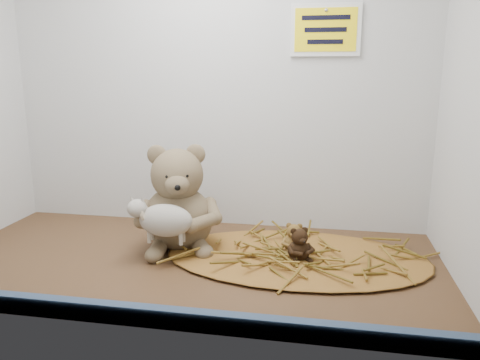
% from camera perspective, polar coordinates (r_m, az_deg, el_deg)
% --- Properties ---
extents(alcove_shell, '(1.20, 0.60, 0.90)m').
position_cam_1_polar(alcove_shell, '(1.14, -5.55, 13.32)').
color(alcove_shell, '#3C2815').
rests_on(alcove_shell, ground).
extents(front_rail, '(1.19, 0.02, 0.04)m').
position_cam_1_polar(front_rail, '(0.89, -11.71, -15.83)').
color(front_rail, '#394D6D').
rests_on(front_rail, shelf_floor).
extents(straw_bed, '(0.64, 0.37, 0.01)m').
position_cam_1_polar(straw_bed, '(1.16, 6.85, -9.26)').
color(straw_bed, brown).
rests_on(straw_bed, shelf_floor).
extents(main_teddy, '(0.28, 0.28, 0.27)m').
position_cam_1_polar(main_teddy, '(1.20, -7.60, -2.06)').
color(main_teddy, '#7F6D4E').
rests_on(main_teddy, shelf_floor).
extents(toy_lamb, '(0.17, 0.10, 0.11)m').
position_cam_1_polar(toy_lamb, '(1.12, -9.05, -4.89)').
color(toy_lamb, beige).
rests_on(toy_lamb, main_teddy).
extents(mini_teddy_tan, '(0.06, 0.06, 0.07)m').
position_cam_1_polar(mini_teddy_tan, '(1.16, 6.60, -6.84)').
color(mini_teddy_tan, brown).
rests_on(mini_teddy_tan, straw_bed).
extents(mini_teddy_brown, '(0.09, 0.09, 0.08)m').
position_cam_1_polar(mini_teddy_brown, '(1.12, 7.23, -7.57)').
color(mini_teddy_brown, black).
rests_on(mini_teddy_brown, straw_bed).
extents(wall_sign, '(0.16, 0.01, 0.11)m').
position_cam_1_polar(wall_sign, '(1.31, 10.38, 17.56)').
color(wall_sign, yellow).
rests_on(wall_sign, back_wall).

